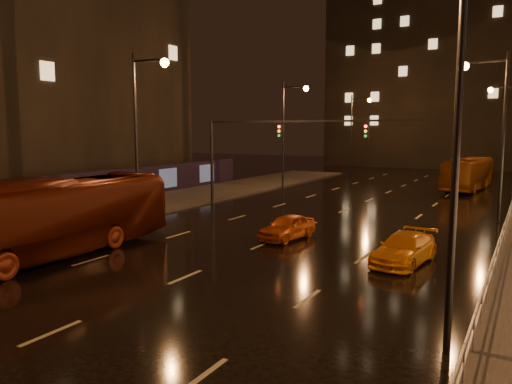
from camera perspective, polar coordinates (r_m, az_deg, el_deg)
ground at (r=33.09m, az=8.90°, el=-2.59°), size 140.00×140.00×0.00m
sidewalk_left at (r=36.02m, az=-14.66°, el=-1.84°), size 7.00×70.00×0.15m
building_distant at (r=83.90m, az=24.72°, el=14.98°), size 44.00×16.00×36.00m
hoarding_left at (r=36.58m, az=-22.18°, el=-0.14°), size 0.30×46.00×2.50m
traffic_signal at (r=34.71m, az=1.15°, el=5.79°), size 15.31×0.32×6.20m
streetlight_right at (r=12.89m, az=19.15°, el=10.87°), size 2.64×0.50×10.00m
railing_right at (r=29.03m, az=26.75°, el=-2.82°), size 0.05×56.00×1.00m
bus_red at (r=23.44m, az=-22.33°, el=-2.74°), size 3.21×12.43×3.44m
bus_curb at (r=50.52m, az=23.10°, el=1.93°), size 3.63×10.87×2.97m
taxi_near at (r=25.39m, az=3.59°, el=-4.01°), size 1.97×3.85×1.25m
taxi_far at (r=21.68m, az=16.59°, el=-6.24°), size 2.26×4.46×1.24m
pedestrian_c at (r=35.29m, az=-21.72°, el=-0.81°), size 0.63×0.87×1.66m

